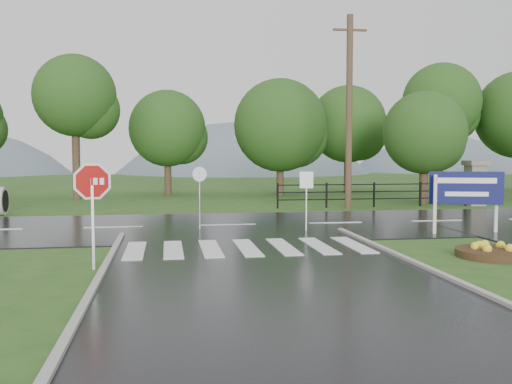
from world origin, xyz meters
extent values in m
plane|color=#29501A|center=(0.00, 0.00, 0.00)|extent=(120.00, 120.00, 0.00)
cube|color=black|center=(0.00, 10.00, 0.00)|extent=(90.00, 8.00, 0.04)
cube|color=silver|center=(-3.00, 5.00, 0.06)|extent=(0.50, 2.80, 0.02)
cube|color=silver|center=(-2.00, 5.00, 0.06)|extent=(0.50, 2.80, 0.02)
cube|color=silver|center=(-1.00, 5.00, 0.06)|extent=(0.50, 2.80, 0.02)
cube|color=silver|center=(0.00, 5.00, 0.06)|extent=(0.50, 2.80, 0.02)
cube|color=silver|center=(1.00, 5.00, 0.06)|extent=(0.50, 2.80, 0.02)
cube|color=silver|center=(2.00, 5.00, 0.06)|extent=(0.50, 2.80, 0.02)
cube|color=silver|center=(3.00, 5.00, 0.06)|extent=(0.50, 2.80, 0.02)
cube|color=gray|center=(13.00, 16.00, 1.00)|extent=(0.80, 0.80, 2.00)
cube|color=#6B6659|center=(13.00, 16.00, 2.12)|extent=(1.00, 1.00, 0.24)
cube|color=black|center=(7.75, 16.00, 0.40)|extent=(9.50, 0.05, 0.05)
cube|color=black|center=(7.75, 16.00, 0.75)|extent=(9.50, 0.05, 0.05)
cube|color=black|center=(7.75, 16.00, 1.10)|extent=(9.50, 0.05, 0.05)
cube|color=black|center=(3.00, 16.00, 0.60)|extent=(0.08, 0.08, 1.20)
cube|color=black|center=(12.50, 16.00, 0.60)|extent=(0.08, 0.08, 1.20)
sphere|color=slate|center=(8.00, 65.00, -17.28)|extent=(48.00, 48.00, 48.00)
sphere|color=slate|center=(36.00, 65.00, -12.96)|extent=(36.00, 36.00, 36.00)
cube|color=#939399|center=(-3.80, 2.91, 0.95)|extent=(0.06, 0.06, 1.90)
cylinder|color=white|center=(-3.80, 2.93, 2.00)|extent=(1.12, 0.25, 1.14)
cylinder|color=#A50D0B|center=(-3.80, 2.91, 2.00)|extent=(0.98, 0.23, 0.99)
cube|color=silver|center=(6.32, 6.80, 0.97)|extent=(0.12, 0.12, 1.93)
cube|color=silver|center=(8.44, 6.80, 0.97)|extent=(0.12, 0.12, 1.93)
cube|color=#0B0E47|center=(7.38, 6.80, 1.50)|extent=(2.24, 0.70, 1.06)
cube|color=white|center=(7.38, 6.76, 1.74)|extent=(1.77, 0.52, 0.17)
cube|color=white|center=(7.38, 6.76, 1.31)|extent=(1.30, 0.39, 0.15)
cylinder|color=#332111|center=(6.02, 2.95, 0.09)|extent=(1.90, 1.90, 0.19)
cube|color=#939399|center=(2.41, 8.10, 0.94)|extent=(0.04, 0.04, 1.88)
cube|color=white|center=(2.41, 8.08, 1.74)|extent=(0.44, 0.10, 0.55)
cylinder|color=#939399|center=(-1.05, 9.06, 1.00)|extent=(0.06, 0.06, 2.01)
cylinder|color=white|center=(-1.05, 9.04, 1.91)|extent=(0.49, 0.15, 0.50)
cylinder|color=#473523|center=(6.28, 15.50, 4.49)|extent=(0.30, 0.30, 8.98)
cube|color=brown|center=(6.28, 15.50, 8.28)|extent=(1.60, 0.14, 0.10)
cylinder|color=#3D2B1C|center=(10.99, 17.50, 1.52)|extent=(0.49, 0.49, 3.05)
sphere|color=#1E4314|center=(10.99, 17.50, 3.66)|extent=(4.27, 4.27, 4.27)
camera|label=1|loc=(-2.15, -10.22, 2.65)|focal=40.00mm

